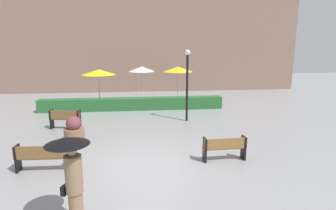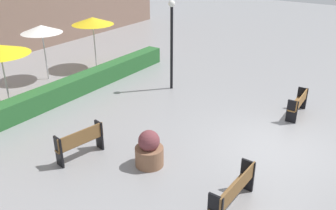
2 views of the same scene
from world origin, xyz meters
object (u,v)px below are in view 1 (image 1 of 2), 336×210
object	(u,v)px
patio_umbrella_yellow_far	(178,69)
patio_umbrella_white	(142,69)
lamp_post	(187,78)
pedestrian_with_umbrella	(72,169)
planter_pot	(74,131)
bench_near_left	(44,156)
bench_near_right	(225,147)
patio_umbrella_yellow	(99,72)
bench_far_left	(65,118)

from	to	relation	value
patio_umbrella_yellow_far	patio_umbrella_white	bearing A→B (deg)	164.49
lamp_post	patio_umbrella_yellow_far	distance (m)	4.80
pedestrian_with_umbrella	planter_pot	distance (m)	5.93
bench_near_left	pedestrian_with_umbrella	world-z (taller)	pedestrian_with_umbrella
planter_pot	patio_umbrella_white	size ratio (longest dim) A/B	0.44
bench_near_left	patio_umbrella_white	world-z (taller)	patio_umbrella_white
bench_near_right	bench_near_left	world-z (taller)	bench_near_left
lamp_post	patio_umbrella_white	xyz separation A→B (m)	(-2.31, 5.49, 0.02)
patio_umbrella_yellow	patio_umbrella_white	distance (m)	3.10
planter_pot	patio_umbrella_yellow	bearing A→B (deg)	88.57
planter_pot	bench_near_left	bearing A→B (deg)	-96.68
planter_pot	pedestrian_with_umbrella	bearing A→B (deg)	-77.73
bench_near_right	pedestrian_with_umbrella	size ratio (longest dim) A/B	0.75
bench_far_left	patio_umbrella_yellow_far	xyz separation A→B (m)	(6.36, 5.65, 1.83)
patio_umbrella_yellow_far	bench_near_left	bearing A→B (deg)	-119.37
bench_near_right	planter_pot	xyz separation A→B (m)	(-5.75, 2.60, -0.02)
bench_near_right	lamp_post	size ratio (longest dim) A/B	0.41
bench_far_left	bench_near_right	xyz separation A→B (m)	(6.59, -4.54, -0.06)
bench_far_left	patio_umbrella_yellow	bearing A→B (deg)	78.81
patio_umbrella_white	planter_pot	bearing A→B (deg)	-110.07
bench_near_left	patio_umbrella_yellow	size ratio (longest dim) A/B	0.74
bench_near_right	planter_pot	bearing A→B (deg)	155.64
lamp_post	patio_umbrella_yellow_far	size ratio (longest dim) A/B	1.48
bench_near_right	patio_umbrella_yellow_far	distance (m)	10.37
bench_near_left	patio_umbrella_yellow	xyz separation A→B (m)	(0.51, 9.88, 1.77)
planter_pot	lamp_post	xyz separation A→B (m)	(5.33, 2.80, 1.86)
patio_umbrella_white	patio_umbrella_yellow_far	bearing A→B (deg)	-15.51
bench_far_left	patio_umbrella_yellow_far	distance (m)	8.71
bench_near_right	patio_umbrella_yellow_far	bearing A→B (deg)	91.26
bench_near_right	lamp_post	world-z (taller)	lamp_post
pedestrian_with_umbrella	lamp_post	world-z (taller)	lamp_post
bench_near_left	pedestrian_with_umbrella	distance (m)	3.42
bench_far_left	patio_umbrella_yellow_far	size ratio (longest dim) A/B	0.60
patio_umbrella_yellow	planter_pot	bearing A→B (deg)	-91.43
pedestrian_with_umbrella	patio_umbrella_yellow	distance (m)	12.88
patio_umbrella_white	pedestrian_with_umbrella	bearing A→B (deg)	-97.24
lamp_post	bench_near_left	bearing A→B (deg)	-135.27
patio_umbrella_white	patio_umbrella_yellow	bearing A→B (deg)	-156.95
pedestrian_with_umbrella	patio_umbrella_white	bearing A→B (deg)	82.76
bench_near_right	patio_umbrella_yellow_far	world-z (taller)	patio_umbrella_yellow_far
pedestrian_with_umbrella	planter_pot	size ratio (longest dim) A/B	1.87
bench_far_left	lamp_post	distance (m)	6.48
bench_near_left	patio_umbrella_yellow_far	world-z (taller)	patio_umbrella_yellow_far
bench_far_left	patio_umbrella_white	world-z (taller)	patio_umbrella_white
bench_far_left	pedestrian_with_umbrella	xyz separation A→B (m)	(2.09, -7.67, 0.79)
bench_near_left	pedestrian_with_umbrella	xyz separation A→B (m)	(1.58, -2.92, 0.82)
bench_near_left	lamp_post	world-z (taller)	lamp_post
bench_near_right	patio_umbrella_yellow	distance (m)	11.30
bench_far_left	patio_umbrella_yellow	world-z (taller)	patio_umbrella_yellow
patio_umbrella_yellow_far	lamp_post	bearing A→B (deg)	-92.30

